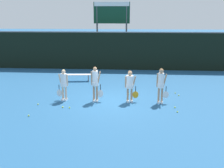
{
  "coord_description": "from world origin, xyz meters",
  "views": [
    {
      "loc": [
        0.92,
        -12.78,
        4.32
      ],
      "look_at": [
        0.02,
        -0.02,
        0.93
      ],
      "focal_mm": 42.0,
      "sensor_mm": 36.0,
      "label": 1
    }
  ],
  "objects": [
    {
      "name": "tennis_ball_6",
      "position": [
        3.1,
        -0.78,
        0.04
      ],
      "size": [
        0.07,
        0.07,
        0.07
      ],
      "primitive_type": "sphere",
      "color": "#CCE033",
      "rests_on": "ground_plane"
    },
    {
      "name": "player_1",
      "position": [
        -0.82,
        -0.03,
        1.06
      ],
      "size": [
        0.62,
        0.34,
        1.81
      ],
      "rotation": [
        0.0,
        0.0,
        0.01
      ],
      "color": "tan",
      "rests_on": "ground_plane"
    },
    {
      "name": "fence_windscreen",
      "position": [
        0.0,
        8.12,
        1.53
      ],
      "size": [
        60.0,
        0.08,
        3.04
      ],
      "color": "black",
      "rests_on": "ground_plane"
    },
    {
      "name": "ground_plane",
      "position": [
        0.0,
        0.0,
        0.0
      ],
      "size": [
        140.0,
        140.0,
        0.0
      ],
      "primitive_type": "plane",
      "color": "#235684"
    },
    {
      "name": "tennis_ball_5",
      "position": [
        -2.28,
        -1.13,
        0.04
      ],
      "size": [
        0.07,
        0.07,
        0.07
      ],
      "primitive_type": "sphere",
      "color": "#CCE033",
      "rests_on": "ground_plane"
    },
    {
      "name": "tennis_ball_7",
      "position": [
        -1.93,
        -1.17,
        0.03
      ],
      "size": [
        0.07,
        0.07,
        0.07
      ],
      "primitive_type": "sphere",
      "color": "#CCE033",
      "rests_on": "ground_plane"
    },
    {
      "name": "tennis_ball_1",
      "position": [
        -3.49,
        -2.31,
        0.03
      ],
      "size": [
        0.07,
        0.07,
        0.07
      ],
      "primitive_type": "sphere",
      "color": "#CCE033",
      "rests_on": "ground_plane"
    },
    {
      "name": "tennis_ball_4",
      "position": [
        3.62,
        1.19,
        0.03
      ],
      "size": [
        0.07,
        0.07,
        0.07
      ],
      "primitive_type": "sphere",
      "color": "#CCE033",
      "rests_on": "ground_plane"
    },
    {
      "name": "scoreboard",
      "position": [
        -0.71,
        10.01,
        4.08
      ],
      "size": [
        3.06,
        0.15,
        5.38
      ],
      "color": "#515156",
      "rests_on": "ground_plane"
    },
    {
      "name": "tennis_ball_2",
      "position": [
        0.87,
        1.28,
        0.03
      ],
      "size": [
        0.07,
        0.07,
        0.07
      ],
      "primitive_type": "sphere",
      "color": "#CCE033",
      "rests_on": "ground_plane"
    },
    {
      "name": "tennis_ball_8",
      "position": [
        3.5,
        1.63,
        0.03
      ],
      "size": [
        0.06,
        0.06,
        0.06
      ],
      "primitive_type": "sphere",
      "color": "#CCE033",
      "rests_on": "ground_plane"
    },
    {
      "name": "tennis_ball_9",
      "position": [
        -2.98,
        1.74,
        0.03
      ],
      "size": [
        0.07,
        0.07,
        0.07
      ],
      "primitive_type": "sphere",
      "color": "#CCE033",
      "rests_on": "ground_plane"
    },
    {
      "name": "tennis_ball_3",
      "position": [
        3.11,
        -1.38,
        0.03
      ],
      "size": [
        0.06,
        0.06,
        0.06
      ],
      "primitive_type": "sphere",
      "color": "#CCE033",
      "rests_on": "ground_plane"
    },
    {
      "name": "bench_courtside",
      "position": [
        -2.61,
        4.13,
        0.39
      ],
      "size": [
        1.84,
        0.56,
        0.46
      ],
      "rotation": [
        0.0,
        0.0,
        0.11
      ],
      "color": "silver",
      "rests_on": "ground_plane"
    },
    {
      "name": "player_2",
      "position": [
        0.93,
        0.0,
        0.97
      ],
      "size": [
        0.7,
        0.41,
        1.63
      ],
      "rotation": [
        0.0,
        0.0,
        0.13
      ],
      "color": "tan",
      "rests_on": "ground_plane"
    },
    {
      "name": "player_0",
      "position": [
        -2.47,
        0.02,
        0.95
      ],
      "size": [
        0.63,
        0.36,
        1.63
      ],
      "rotation": [
        0.0,
        0.0,
        -0.15
      ],
      "color": "beige",
      "rests_on": "ground_plane"
    },
    {
      "name": "tennis_ball_0",
      "position": [
        -3.6,
        -0.79,
        0.03
      ],
      "size": [
        0.07,
        0.07,
        0.07
      ],
      "primitive_type": "sphere",
      "color": "#CCE033",
      "rests_on": "ground_plane"
    },
    {
      "name": "player_3",
      "position": [
        2.47,
        -0.08,
        1.05
      ],
      "size": [
        0.63,
        0.34,
        1.78
      ],
      "rotation": [
        0.0,
        0.0,
        -0.07
      ],
      "color": "tan",
      "rests_on": "ground_plane"
    }
  ]
}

